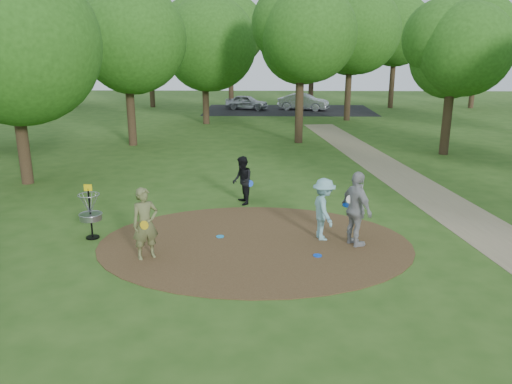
{
  "coord_description": "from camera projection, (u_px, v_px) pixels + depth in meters",
  "views": [
    {
      "loc": [
        0.36,
        -12.47,
        5.06
      ],
      "look_at": [
        0.0,
        1.2,
        1.1
      ],
      "focal_mm": 35.0,
      "sensor_mm": 36.0,
      "label": 1
    }
  ],
  "objects": [
    {
      "name": "dirt_clearing",
      "position": [
        255.0,
        243.0,
        13.39
      ],
      "size": [
        8.4,
        8.4,
        0.02
      ],
      "primitive_type": "cylinder",
      "color": "#47301C",
      "rests_on": "ground"
    },
    {
      "name": "car_left",
      "position": [
        247.0,
        102.0,
        42.36
      ],
      "size": [
        3.86,
        2.29,
        1.23
      ],
      "primitive_type": "imported",
      "rotation": [
        0.0,
        0.0,
        1.32
      ],
      "color": "#A4A7AC",
      "rests_on": "ground"
    },
    {
      "name": "parking_lot",
      "position": [
        289.0,
        110.0,
        42.15
      ],
      "size": [
        14.0,
        8.0,
        0.01
      ],
      "primitive_type": "cube",
      "color": "black",
      "rests_on": "ground"
    },
    {
      "name": "disc_ground_blue",
      "position": [
        317.0,
        255.0,
        12.56
      ],
      "size": [
        0.22,
        0.22,
        0.02
      ],
      "primitive_type": "cylinder",
      "color": "blue",
      "rests_on": "dirt_clearing"
    },
    {
      "name": "car_right",
      "position": [
        303.0,
        102.0,
        41.94
      ],
      "size": [
        4.44,
        2.7,
        1.38
      ],
      "primitive_type": "imported",
      "rotation": [
        0.0,
        0.0,
        1.25
      ],
      "color": "#A3A5AB",
      "rests_on": "ground"
    },
    {
      "name": "player_observer_with_disc",
      "position": [
        145.0,
        224.0,
        12.23
      ],
      "size": [
        0.79,
        0.72,
        1.82
      ],
      "color": "#656A3D",
      "rests_on": "ground"
    },
    {
      "name": "disc_ground_cyan",
      "position": [
        220.0,
        236.0,
        13.82
      ],
      "size": [
        0.22,
        0.22,
        0.02
      ],
      "primitive_type": "cylinder",
      "color": "#1B91DA",
      "rests_on": "dirt_clearing"
    },
    {
      "name": "player_walking_with_disc",
      "position": [
        242.0,
        181.0,
        16.59
      ],
      "size": [
        0.79,
        0.92,
        1.63
      ],
      "color": "black",
      "rests_on": "ground"
    },
    {
      "name": "tree_ring",
      "position": [
        291.0,
        46.0,
        21.05
      ],
      "size": [
        37.52,
        45.4,
        8.94
      ],
      "color": "#332316",
      "rests_on": "ground"
    },
    {
      "name": "player_throwing_with_disc",
      "position": [
        324.0,
        209.0,
        13.48
      ],
      "size": [
        1.16,
        1.22,
        1.72
      ],
      "color": "#81B9C1",
      "rests_on": "ground"
    },
    {
      "name": "disc_golf_basket",
      "position": [
        90.0,
        208.0,
        13.55
      ],
      "size": [
        0.63,
        0.63,
        1.54
      ],
      "color": "black",
      "rests_on": "ground"
    },
    {
      "name": "footpath",
      "position": [
        470.0,
        221.0,
        15.15
      ],
      "size": [
        7.55,
        39.89,
        0.01
      ],
      "primitive_type": "cube",
      "rotation": [
        0.0,
        0.0,
        0.14
      ],
      "color": "#8C7A5B",
      "rests_on": "ground"
    },
    {
      "name": "ground",
      "position": [
        255.0,
        244.0,
        13.39
      ],
      "size": [
        100.0,
        100.0,
        0.0
      ],
      "primitive_type": "plane",
      "color": "#2D5119",
      "rests_on": "ground"
    },
    {
      "name": "player_waiting_with_disc",
      "position": [
        356.0,
        209.0,
        13.0
      ],
      "size": [
        0.97,
        1.28,
        2.02
      ],
      "color": "#9C9C9F",
      "rests_on": "ground"
    }
  ]
}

